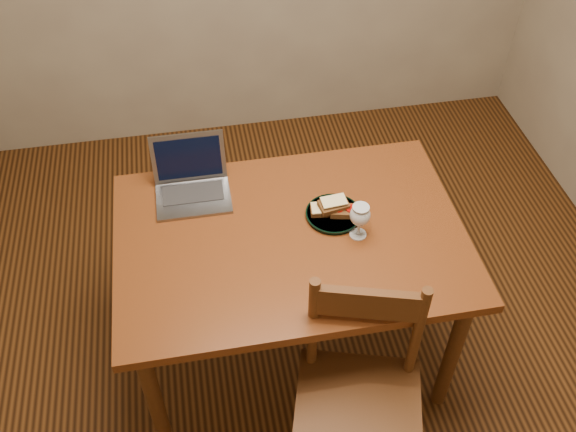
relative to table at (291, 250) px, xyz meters
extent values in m
cube|color=black|center=(0.12, 0.07, -0.66)|extent=(3.20, 3.20, 0.02)
cube|color=#4D240C|center=(0.00, 0.00, 0.07)|extent=(1.30, 0.90, 0.04)
cylinder|color=#42250D|center=(-0.57, -0.37, -0.30)|extent=(0.06, 0.06, 0.70)
cylinder|color=#42250D|center=(0.57, -0.37, -0.30)|extent=(0.06, 0.06, 0.70)
cylinder|color=#42250D|center=(-0.57, 0.37, -0.30)|extent=(0.06, 0.06, 0.70)
cylinder|color=#42250D|center=(0.57, 0.37, -0.30)|extent=(0.06, 0.06, 0.70)
cube|color=#42250D|center=(0.13, -0.58, -0.21)|extent=(0.53, 0.52, 0.04)
cube|color=#42250D|center=(0.18, -0.42, 0.17)|extent=(0.34, 0.13, 0.12)
cylinder|color=black|center=(0.18, 0.07, 0.09)|extent=(0.21, 0.21, 0.02)
cube|color=slate|center=(-0.34, 0.25, 0.09)|extent=(0.29, 0.20, 0.01)
cube|color=slate|center=(-0.34, 0.38, 0.20)|extent=(0.29, 0.06, 0.20)
cube|color=black|center=(-0.34, 0.38, 0.20)|extent=(0.25, 0.05, 0.16)
camera|label=1|loc=(-0.30, -1.59, 1.83)|focal=40.00mm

